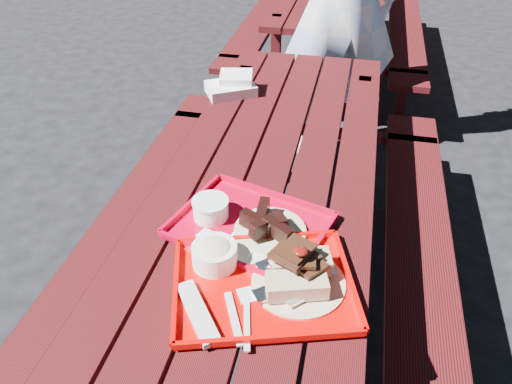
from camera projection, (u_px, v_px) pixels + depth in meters
ground at (263, 323)px, 2.17m from camera, size 60.00×60.00×0.00m
picnic_table_near at (265, 225)px, 1.83m from camera, size 1.41×2.40×0.75m
picnic_table_far at (334, 5)px, 4.03m from camera, size 1.41×2.40×0.75m
near_tray at (262, 273)px, 1.33m from camera, size 0.56×0.49×0.15m
far_tray at (247, 224)px, 1.51m from camera, size 0.52×0.45×0.07m
white_cloth at (232, 86)px, 2.27m from camera, size 0.26×0.24×0.09m
person at (343, 0)px, 2.74m from camera, size 0.82×0.68×1.93m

